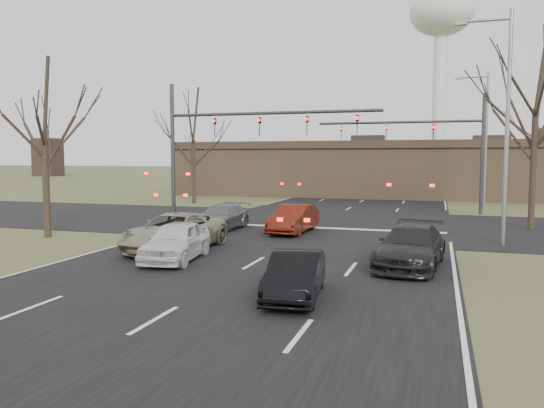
{
  "coord_description": "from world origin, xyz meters",
  "views": [
    {
      "loc": [
        6.25,
        -14.71,
        3.83
      ],
      "look_at": [
        0.1,
        4.87,
        2.0
      ],
      "focal_mm": 35.0,
      "sensor_mm": 36.0,
      "label": 1
    }
  ],
  "objects_px": {
    "car_grey_ahead": "(221,217)",
    "car_white_sedan": "(176,241)",
    "streetlight_right_near": "(503,116)",
    "car_charcoal_sedan": "(411,246)",
    "mast_arm_far": "(438,139)",
    "water_tower": "(442,23)",
    "mast_arm_near": "(225,135)",
    "car_black_hatch": "(295,275)",
    "building": "(393,169)",
    "streetlight_right_far": "(484,133)",
    "car_silver_suv": "(175,232)",
    "car_red_ahead": "(294,219)"
  },
  "relations": [
    {
      "from": "car_white_sedan",
      "to": "car_charcoal_sedan",
      "type": "height_order",
      "value": "car_white_sedan"
    },
    {
      "from": "car_white_sedan",
      "to": "mast_arm_far",
      "type": "bearing_deg",
      "value": 57.87
    },
    {
      "from": "building",
      "to": "car_black_hatch",
      "type": "bearing_deg",
      "value": -89.1
    },
    {
      "from": "mast_arm_far",
      "to": "car_white_sedan",
      "type": "relative_size",
      "value": 2.61
    },
    {
      "from": "car_silver_suv",
      "to": "car_red_ahead",
      "type": "bearing_deg",
      "value": 65.28
    },
    {
      "from": "mast_arm_near",
      "to": "car_white_sedan",
      "type": "relative_size",
      "value": 2.85
    },
    {
      "from": "water_tower",
      "to": "car_charcoal_sedan",
      "type": "height_order",
      "value": "water_tower"
    },
    {
      "from": "mast_arm_near",
      "to": "car_charcoal_sedan",
      "type": "bearing_deg",
      "value": -39.84
    },
    {
      "from": "building",
      "to": "car_silver_suv",
      "type": "distance_m",
      "value": 33.98
    },
    {
      "from": "car_charcoal_sedan",
      "to": "car_grey_ahead",
      "type": "height_order",
      "value": "car_charcoal_sedan"
    },
    {
      "from": "car_silver_suv",
      "to": "car_charcoal_sedan",
      "type": "relative_size",
      "value": 1.1
    },
    {
      "from": "streetlight_right_far",
      "to": "car_black_hatch",
      "type": "height_order",
      "value": "streetlight_right_far"
    },
    {
      "from": "car_silver_suv",
      "to": "car_white_sedan",
      "type": "xyz_separation_m",
      "value": [
        1.05,
        -1.89,
        -0.03
      ]
    },
    {
      "from": "streetlight_right_far",
      "to": "car_white_sedan",
      "type": "bearing_deg",
      "value": -116.81
    },
    {
      "from": "streetlight_right_near",
      "to": "car_red_ahead",
      "type": "height_order",
      "value": "streetlight_right_near"
    },
    {
      "from": "car_white_sedan",
      "to": "car_black_hatch",
      "type": "height_order",
      "value": "car_white_sedan"
    },
    {
      "from": "car_silver_suv",
      "to": "mast_arm_near",
      "type": "bearing_deg",
      "value": 101.57
    },
    {
      "from": "water_tower",
      "to": "car_grey_ahead",
      "type": "xyz_separation_m",
      "value": [
        -10.57,
        -109.2,
        -34.81
      ]
    },
    {
      "from": "car_black_hatch",
      "to": "car_grey_ahead",
      "type": "xyz_separation_m",
      "value": [
        -7.18,
        11.82,
        0.04
      ]
    },
    {
      "from": "streetlight_right_far",
      "to": "streetlight_right_near",
      "type": "bearing_deg",
      "value": -91.68
    },
    {
      "from": "building",
      "to": "streetlight_right_near",
      "type": "xyz_separation_m",
      "value": [
        6.82,
        -28.0,
        2.92
      ]
    },
    {
      "from": "water_tower",
      "to": "mast_arm_near",
      "type": "height_order",
      "value": "water_tower"
    },
    {
      "from": "car_silver_suv",
      "to": "car_grey_ahead",
      "type": "bearing_deg",
      "value": 98.5
    },
    {
      "from": "car_white_sedan",
      "to": "mast_arm_near",
      "type": "bearing_deg",
      "value": 94.62
    },
    {
      "from": "streetlight_right_near",
      "to": "car_black_hatch",
      "type": "distance_m",
      "value": 13.59
    },
    {
      "from": "car_white_sedan",
      "to": "car_black_hatch",
      "type": "relative_size",
      "value": 1.13
    },
    {
      "from": "streetlight_right_near",
      "to": "car_charcoal_sedan",
      "type": "bearing_deg",
      "value": -120.17
    },
    {
      "from": "car_grey_ahead",
      "to": "water_tower",
      "type": "bearing_deg",
      "value": 85.84
    },
    {
      "from": "car_silver_suv",
      "to": "car_white_sedan",
      "type": "distance_m",
      "value": 2.16
    },
    {
      "from": "car_grey_ahead",
      "to": "car_black_hatch",
      "type": "bearing_deg",
      "value": -57.34
    },
    {
      "from": "mast_arm_far",
      "to": "car_black_hatch",
      "type": "height_order",
      "value": "mast_arm_far"
    },
    {
      "from": "car_silver_suv",
      "to": "streetlight_right_near",
      "type": "bearing_deg",
      "value": 26.05
    },
    {
      "from": "car_grey_ahead",
      "to": "car_white_sedan",
      "type": "bearing_deg",
      "value": -77.29
    },
    {
      "from": "streetlight_right_near",
      "to": "car_silver_suv",
      "type": "height_order",
      "value": "streetlight_right_near"
    },
    {
      "from": "streetlight_right_near",
      "to": "car_red_ahead",
      "type": "bearing_deg",
      "value": 174.57
    },
    {
      "from": "mast_arm_near",
      "to": "car_red_ahead",
      "type": "bearing_deg",
      "value": -24.67
    },
    {
      "from": "water_tower",
      "to": "car_black_hatch",
      "type": "bearing_deg",
      "value": -91.6
    },
    {
      "from": "building",
      "to": "car_grey_ahead",
      "type": "relative_size",
      "value": 9.28
    },
    {
      "from": "car_charcoal_sedan",
      "to": "car_grey_ahead",
      "type": "bearing_deg",
      "value": 151.9
    },
    {
      "from": "streetlight_right_far",
      "to": "car_black_hatch",
      "type": "bearing_deg",
      "value": -103.46
    },
    {
      "from": "streetlight_right_far",
      "to": "car_charcoal_sedan",
      "type": "bearing_deg",
      "value": -99.71
    },
    {
      "from": "mast_arm_near",
      "to": "car_white_sedan",
      "type": "bearing_deg",
      "value": -77.5
    },
    {
      "from": "building",
      "to": "car_red_ahead",
      "type": "xyz_separation_m",
      "value": [
        -2.66,
        -27.1,
        -1.95
      ]
    },
    {
      "from": "mast_arm_near",
      "to": "car_black_hatch",
      "type": "distance_m",
      "value": 16.67
    },
    {
      "from": "car_silver_suv",
      "to": "car_white_sedan",
      "type": "height_order",
      "value": "car_silver_suv"
    },
    {
      "from": "water_tower",
      "to": "car_charcoal_sedan",
      "type": "distance_m",
      "value": 120.97
    },
    {
      "from": "streetlight_right_far",
      "to": "car_white_sedan",
      "type": "distance_m",
      "value": 27.64
    },
    {
      "from": "mast_arm_far",
      "to": "car_white_sedan",
      "type": "xyz_separation_m",
      "value": [
        -9.13,
        -20.28,
        -4.29
      ]
    },
    {
      "from": "car_red_ahead",
      "to": "mast_arm_near",
      "type": "bearing_deg",
      "value": 158.54
    },
    {
      "from": "water_tower",
      "to": "car_red_ahead",
      "type": "relative_size",
      "value": 10.31
    }
  ]
}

